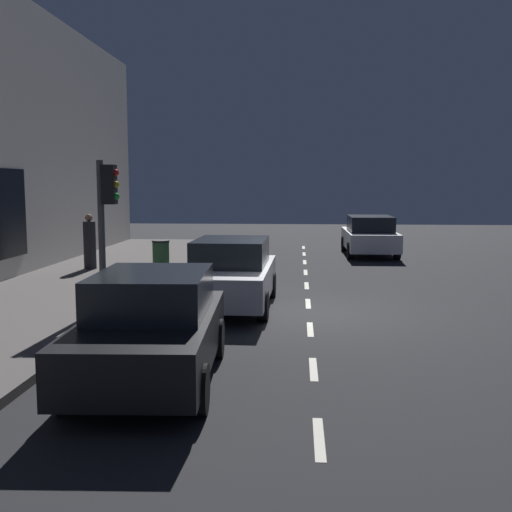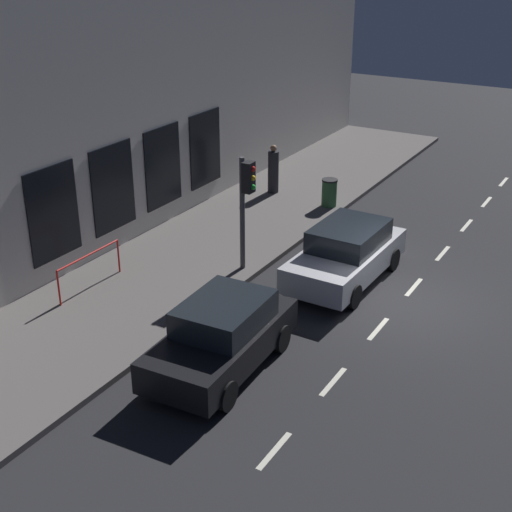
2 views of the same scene
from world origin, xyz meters
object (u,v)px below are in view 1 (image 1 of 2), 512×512
object	(u,v)px
trash_bin	(161,255)
parked_car_2	(231,273)
parked_car_0	(151,327)
pedestrian_0	(90,244)
traffic_light	(106,207)
parked_car_1	(369,235)

from	to	relation	value
trash_bin	parked_car_2	bearing A→B (deg)	119.76
parked_car_0	pedestrian_0	world-z (taller)	pedestrian_0
traffic_light	parked_car_1	bearing A→B (deg)	-120.69
parked_car_0	pedestrian_0	xyz separation A→B (m)	(4.53, -10.44, 0.16)
parked_car_2	trash_bin	bearing A→B (deg)	-59.08
traffic_light	trash_bin	distance (m)	6.02
parked_car_2	pedestrian_0	distance (m)	7.17
parked_car_2	trash_bin	size ratio (longest dim) A/B	4.52
traffic_light	parked_car_0	size ratio (longest dim) A/B	0.78
pedestrian_0	traffic_light	bearing A→B (deg)	-146.76
parked_car_1	parked_car_2	bearing A→B (deg)	-112.74
parked_car_2	pedestrian_0	xyz separation A→B (m)	(5.08, -5.05, 0.16)
pedestrian_0	trash_bin	distance (m)	2.41
parked_car_1	parked_car_2	distance (m)	11.63
traffic_light	parked_car_0	bearing A→B (deg)	114.73
parked_car_0	trash_bin	distance (m)	10.36
parked_car_0	parked_car_2	size ratio (longest dim) A/B	0.96
traffic_light	trash_bin	bearing A→B (deg)	-88.52
traffic_light	parked_car_0	world-z (taller)	traffic_light
parked_car_2	parked_car_0	bearing A→B (deg)	85.29
parked_car_1	parked_car_0	bearing A→B (deg)	-107.53
traffic_light	parked_car_1	distance (m)	13.78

